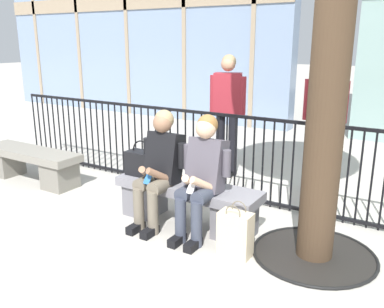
# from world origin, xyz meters

# --- Properties ---
(ground_plane) EXTENTS (60.00, 60.00, 0.00)m
(ground_plane) POSITION_xyz_m (0.00, 0.00, 0.00)
(ground_plane) COLOR #B2ADA3
(stone_bench) EXTENTS (1.60, 0.44, 0.45)m
(stone_bench) POSITION_xyz_m (0.00, 0.00, 0.27)
(stone_bench) COLOR slate
(stone_bench) RESTS_ON ground
(seated_person_with_phone) EXTENTS (0.52, 0.66, 1.21)m
(seated_person_with_phone) POSITION_xyz_m (-0.26, -0.13, 0.65)
(seated_person_with_phone) COLOR #6B6051
(seated_person_with_phone) RESTS_ON ground
(seated_person_companion) EXTENTS (0.52, 0.66, 1.21)m
(seated_person_companion) POSITION_xyz_m (0.26, -0.13, 0.65)
(seated_person_companion) COLOR #383D4C
(seated_person_companion) RESTS_ON ground
(handbag_on_bench) EXTENTS (0.35, 0.19, 0.40)m
(handbag_on_bench) POSITION_xyz_m (-0.58, -0.01, 0.59)
(handbag_on_bench) COLOR black
(handbag_on_bench) RESTS_ON stone_bench
(shopping_bag) EXTENTS (0.30, 0.17, 0.51)m
(shopping_bag) POSITION_xyz_m (0.73, -0.34, 0.21)
(shopping_bag) COLOR beige
(shopping_bag) RESTS_ON ground
(bystander_at_railing) EXTENTS (0.55, 0.34, 1.71)m
(bystander_at_railing) POSITION_xyz_m (-0.43, 1.75, 1.00)
(bystander_at_railing) COLOR black
(bystander_at_railing) RESTS_ON ground
(bystander_further_back) EXTENTS (0.55, 0.43, 1.71)m
(bystander_further_back) POSITION_xyz_m (0.90, 1.85, 1.00)
(bystander_further_back) COLOR gray
(bystander_further_back) RESTS_ON ground
(plaza_railing) EXTENTS (7.10, 0.04, 1.06)m
(plaza_railing) POSITION_xyz_m (-0.00, 0.90, 0.53)
(plaza_railing) COLOR black
(plaza_railing) RESTS_ON ground
(stone_bench_far) EXTENTS (1.60, 0.44, 0.45)m
(stone_bench_far) POSITION_xyz_m (-2.58, 0.05, 0.27)
(stone_bench_far) COLOR gray
(stone_bench_far) RESTS_ON ground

